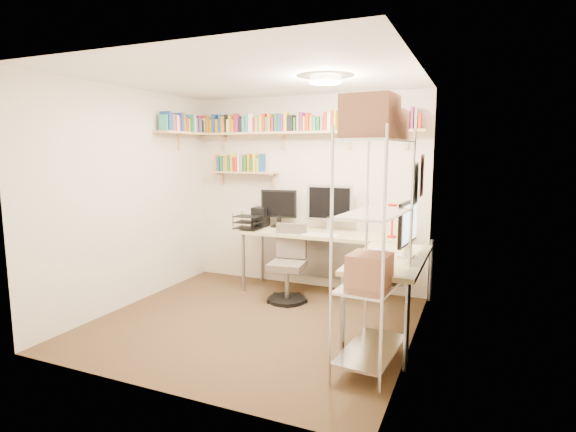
# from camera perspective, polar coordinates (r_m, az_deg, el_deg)

# --- Properties ---
(ground) EXTENTS (3.20, 3.20, 0.00)m
(ground) POSITION_cam_1_polar(r_m,az_deg,el_deg) (4.87, -4.42, -13.29)
(ground) COLOR #412C1C
(ground) RESTS_ON ground
(room_shell) EXTENTS (3.24, 3.04, 2.52)m
(room_shell) POSITION_cam_1_polar(r_m,az_deg,el_deg) (4.54, -4.58, 5.22)
(room_shell) COLOR beige
(room_shell) RESTS_ON ground
(wall_shelves) EXTENTS (3.12, 1.09, 0.80)m
(wall_shelves) POSITION_cam_1_polar(r_m,az_deg,el_deg) (5.89, -2.35, 10.56)
(wall_shelves) COLOR #DDBA7D
(wall_shelves) RESTS_ON ground
(corner_desk) EXTENTS (2.43, 2.01, 1.37)m
(corner_desk) POSITION_cam_1_polar(r_m,az_deg,el_deg) (5.29, 4.94, -2.74)
(corner_desk) COLOR #CFC286
(corner_desk) RESTS_ON ground
(office_chair) EXTENTS (0.48, 0.49, 0.92)m
(office_chair) POSITION_cam_1_polar(r_m,az_deg,el_deg) (5.42, 0.03, -6.74)
(office_chair) COLOR black
(office_chair) RESTS_ON ground
(wire_rack) EXTENTS (0.49, 0.89, 2.19)m
(wire_rack) POSITION_cam_1_polar(r_m,az_deg,el_deg) (3.56, 10.87, 3.92)
(wire_rack) COLOR silver
(wire_rack) RESTS_ON ground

